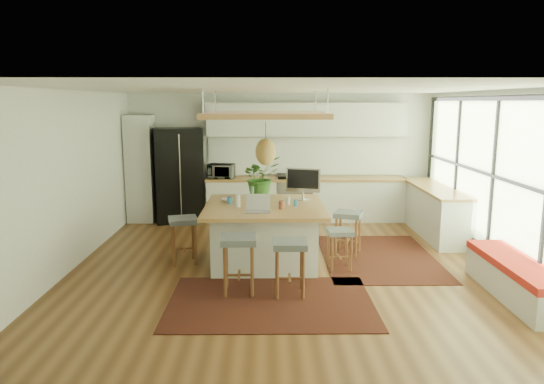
{
  "coord_description": "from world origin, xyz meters",
  "views": [
    {
      "loc": [
        -0.28,
        -7.37,
        2.52
      ],
      "look_at": [
        -0.2,
        0.5,
        1.1
      ],
      "focal_mm": 33.07,
      "sensor_mm": 36.0,
      "label": 1
    }
  ],
  "objects_px": {
    "island": "(265,234)",
    "stool_left_side": "(184,241)",
    "monitor": "(303,184)",
    "stool_near_right": "(290,269)",
    "microwave": "(221,170)",
    "laptop": "(258,204)",
    "stool_right_front": "(340,247)",
    "stool_right_back": "(348,234)",
    "fridge": "(178,178)",
    "island_plant": "(261,181)",
    "stool_near_left": "(239,267)"
  },
  "relations": [
    {
      "from": "island",
      "to": "stool_left_side",
      "type": "xyz_separation_m",
      "value": [
        -1.28,
        -0.01,
        -0.11
      ]
    },
    {
      "from": "monitor",
      "to": "stool_near_right",
      "type": "bearing_deg",
      "value": -82.37
    },
    {
      "from": "stool_near_right",
      "to": "microwave",
      "type": "bearing_deg",
      "value": 106.68
    },
    {
      "from": "stool_near_right",
      "to": "monitor",
      "type": "xyz_separation_m",
      "value": [
        0.29,
        1.78,
        0.83
      ]
    },
    {
      "from": "laptop",
      "to": "microwave",
      "type": "bearing_deg",
      "value": 104.11
    },
    {
      "from": "stool_right_front",
      "to": "stool_right_back",
      "type": "xyz_separation_m",
      "value": [
        0.25,
        0.77,
        0.0
      ]
    },
    {
      "from": "fridge",
      "to": "microwave",
      "type": "bearing_deg",
      "value": -16.62
    },
    {
      "from": "stool_left_side",
      "to": "island_plant",
      "type": "xyz_separation_m",
      "value": [
        1.21,
        0.66,
        0.85
      ]
    },
    {
      "from": "stool_near_left",
      "to": "stool_right_back",
      "type": "xyz_separation_m",
      "value": [
        1.72,
        1.69,
        0.0
      ]
    },
    {
      "from": "stool_right_front",
      "to": "stool_right_back",
      "type": "relative_size",
      "value": 0.86
    },
    {
      "from": "island",
      "to": "microwave",
      "type": "relative_size",
      "value": 3.45
    },
    {
      "from": "fridge",
      "to": "stool_right_front",
      "type": "distance_m",
      "value": 4.44
    },
    {
      "from": "stool_near_right",
      "to": "monitor",
      "type": "distance_m",
      "value": 1.99
    },
    {
      "from": "laptop",
      "to": "monitor",
      "type": "height_order",
      "value": "monitor"
    },
    {
      "from": "stool_right_front",
      "to": "microwave",
      "type": "bearing_deg",
      "value": 122.78
    },
    {
      "from": "laptop",
      "to": "monitor",
      "type": "xyz_separation_m",
      "value": [
        0.73,
        0.92,
        0.14
      ]
    },
    {
      "from": "stool_right_back",
      "to": "microwave",
      "type": "distance_m",
      "value": 3.45
    },
    {
      "from": "fridge",
      "to": "island_plant",
      "type": "xyz_separation_m",
      "value": [
        1.78,
        -2.23,
        0.28
      ]
    },
    {
      "from": "stool_right_front",
      "to": "island_plant",
      "type": "height_order",
      "value": "island_plant"
    },
    {
      "from": "stool_near_left",
      "to": "microwave",
      "type": "xyz_separation_m",
      "value": [
        -0.59,
        4.14,
        0.75
      ]
    },
    {
      "from": "fridge",
      "to": "stool_right_back",
      "type": "height_order",
      "value": "fridge"
    },
    {
      "from": "stool_near_right",
      "to": "fridge",
      "type": "bearing_deg",
      "value": 117.14
    },
    {
      "from": "fridge",
      "to": "island",
      "type": "height_order",
      "value": "fridge"
    },
    {
      "from": "stool_near_left",
      "to": "stool_right_back",
      "type": "relative_size",
      "value": 1.07
    },
    {
      "from": "stool_near_right",
      "to": "island",
      "type": "bearing_deg",
      "value": 103.77
    },
    {
      "from": "island_plant",
      "to": "laptop",
      "type": "bearing_deg",
      "value": -91.36
    },
    {
      "from": "stool_right_front",
      "to": "laptop",
      "type": "xyz_separation_m",
      "value": [
        -1.24,
        -0.15,
        0.7
      ]
    },
    {
      "from": "stool_near_left",
      "to": "stool_near_right",
      "type": "distance_m",
      "value": 0.68
    },
    {
      "from": "island",
      "to": "microwave",
      "type": "xyz_separation_m",
      "value": [
        -0.93,
        2.85,
        0.64
      ]
    },
    {
      "from": "laptop",
      "to": "stool_right_back",
      "type": "bearing_deg",
      "value": 32.01
    },
    {
      "from": "stool_right_front",
      "to": "stool_left_side",
      "type": "bearing_deg",
      "value": 171.77
    },
    {
      "from": "stool_right_back",
      "to": "stool_left_side",
      "type": "relative_size",
      "value": 0.99
    },
    {
      "from": "island",
      "to": "stool_left_side",
      "type": "distance_m",
      "value": 1.28
    },
    {
      "from": "stool_near_left",
      "to": "laptop",
      "type": "xyz_separation_m",
      "value": [
        0.24,
        0.77,
        0.7
      ]
    },
    {
      "from": "stool_near_left",
      "to": "stool_near_right",
      "type": "xyz_separation_m",
      "value": [
        0.67,
        -0.09,
        0.0
      ]
    },
    {
      "from": "fridge",
      "to": "monitor",
      "type": "height_order",
      "value": "fridge"
    },
    {
      "from": "stool_left_side",
      "to": "microwave",
      "type": "relative_size",
      "value": 1.37
    },
    {
      "from": "stool_near_right",
      "to": "stool_right_front",
      "type": "height_order",
      "value": "stool_near_right"
    },
    {
      "from": "stool_left_side",
      "to": "stool_right_front",
      "type": "bearing_deg",
      "value": -8.23
    },
    {
      "from": "stool_near_right",
      "to": "stool_left_side",
      "type": "bearing_deg",
      "value": 139.83
    },
    {
      "from": "island",
      "to": "stool_right_back",
      "type": "bearing_deg",
      "value": 16.35
    },
    {
      "from": "stool_near_right",
      "to": "stool_left_side",
      "type": "relative_size",
      "value": 1.01
    },
    {
      "from": "island",
      "to": "monitor",
      "type": "xyz_separation_m",
      "value": [
        0.63,
        0.41,
        0.72
      ]
    },
    {
      "from": "stool_right_front",
      "to": "fridge",
      "type": "bearing_deg",
      "value": 132.64
    },
    {
      "from": "stool_right_front",
      "to": "stool_right_back",
      "type": "distance_m",
      "value": 0.81
    },
    {
      "from": "microwave",
      "to": "stool_left_side",
      "type": "bearing_deg",
      "value": -88.14
    },
    {
      "from": "fridge",
      "to": "laptop",
      "type": "relative_size",
      "value": 5.2
    },
    {
      "from": "stool_right_front",
      "to": "microwave",
      "type": "height_order",
      "value": "microwave"
    },
    {
      "from": "stool_near_right",
      "to": "microwave",
      "type": "xyz_separation_m",
      "value": [
        -1.27,
        4.23,
        0.75
      ]
    },
    {
      "from": "stool_near_right",
      "to": "microwave",
      "type": "relative_size",
      "value": 1.38
    }
  ]
}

